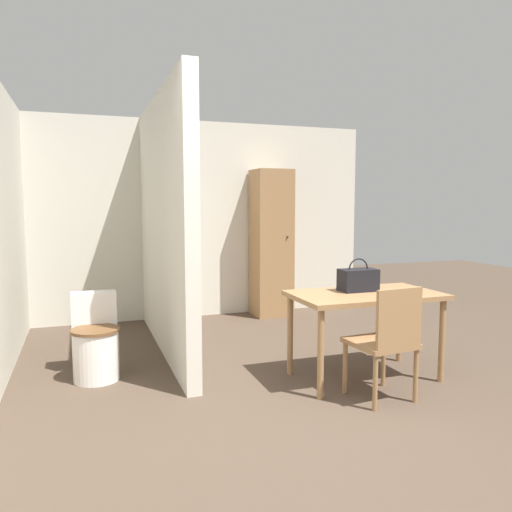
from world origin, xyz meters
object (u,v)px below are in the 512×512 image
(handbag, at_px, (358,280))
(wooden_cabinet, at_px, (271,243))
(dining_table, at_px, (365,302))
(wooden_chair, at_px, (387,339))
(toilet, at_px, (96,343))

(handbag, height_order, wooden_cabinet, wooden_cabinet)
(dining_table, distance_m, wooden_cabinet, 2.53)
(wooden_chair, distance_m, toilet, 2.37)
(wooden_chair, bearing_deg, dining_table, 71.82)
(wooden_chair, distance_m, handbag, 0.68)
(toilet, relative_size, wooden_cabinet, 0.37)
(dining_table, distance_m, wooden_chair, 0.53)
(handbag, bearing_deg, wooden_chair, -99.43)
(toilet, xyz_separation_m, wooden_cabinet, (2.25, 1.75, 0.65))
(dining_table, height_order, wooden_chair, wooden_chair)
(wooden_chair, distance_m, wooden_cabinet, 3.04)
(dining_table, distance_m, toilet, 2.28)
(wooden_chair, bearing_deg, wooden_cabinet, 80.18)
(dining_table, bearing_deg, wooden_chair, -102.98)
(dining_table, xyz_separation_m, handbag, (-0.02, 0.09, 0.18))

